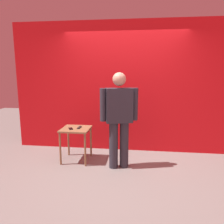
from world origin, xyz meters
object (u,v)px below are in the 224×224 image
(cell_phone, at_px, (71,129))
(tv_remote, at_px, (79,128))
(side_table, at_px, (76,133))
(standing_person, at_px, (119,116))

(cell_phone, xyz_separation_m, tv_remote, (0.14, 0.08, 0.01))
(cell_phone, relative_size, tv_remote, 0.85)
(side_table, bearing_deg, standing_person, -13.45)
(standing_person, relative_size, side_table, 2.63)
(standing_person, distance_m, tv_remote, 0.86)
(cell_phone, height_order, tv_remote, tv_remote)
(side_table, relative_size, tv_remote, 3.76)
(side_table, distance_m, tv_remote, 0.13)
(side_table, xyz_separation_m, tv_remote, (0.06, 0.02, 0.11))
(cell_phone, bearing_deg, standing_person, -35.30)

